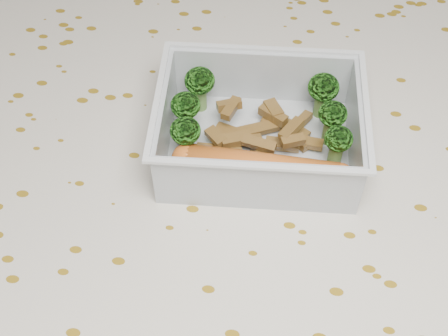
# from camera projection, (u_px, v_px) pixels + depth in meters

# --- Properties ---
(dining_table) EXTENTS (1.40, 0.90, 0.75)m
(dining_table) POSITION_uv_depth(u_px,v_px,m) (236.00, 243.00, 0.55)
(dining_table) COLOR brown
(dining_table) RESTS_ON ground
(tablecloth) EXTENTS (1.46, 0.96, 0.19)m
(tablecloth) POSITION_uv_depth(u_px,v_px,m) (237.00, 211.00, 0.51)
(tablecloth) COLOR beige
(tablecloth) RESTS_ON dining_table
(lunch_container) EXTENTS (0.17, 0.14, 0.06)m
(lunch_container) POSITION_uv_depth(u_px,v_px,m) (259.00, 134.00, 0.49)
(lunch_container) COLOR silver
(lunch_container) RESTS_ON tablecloth
(broccoli_florets) EXTENTS (0.14, 0.09, 0.04)m
(broccoli_florets) POSITION_uv_depth(u_px,v_px,m) (258.00, 110.00, 0.49)
(broccoli_florets) COLOR #608C3F
(broccoli_florets) RESTS_ON lunch_container
(meat_pile) EXTENTS (0.10, 0.06, 0.03)m
(meat_pile) POSITION_uv_depth(u_px,v_px,m) (261.00, 133.00, 0.49)
(meat_pile) COLOR brown
(meat_pile) RESTS_ON lunch_container
(sausage) EXTENTS (0.14, 0.03, 0.02)m
(sausage) POSITION_uv_depth(u_px,v_px,m) (262.00, 169.00, 0.47)
(sausage) COLOR #C65F20
(sausage) RESTS_ON lunch_container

